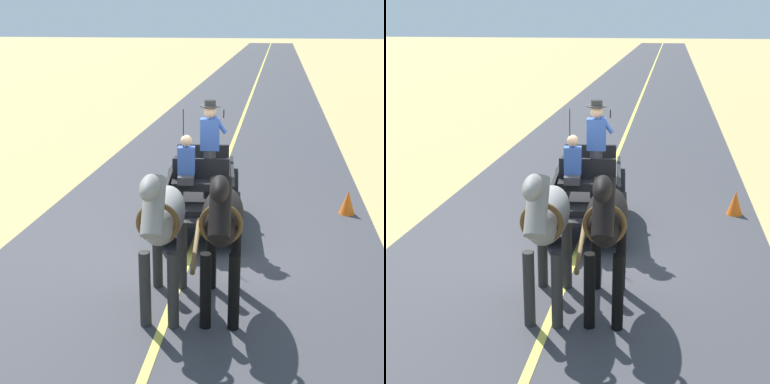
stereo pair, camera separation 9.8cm
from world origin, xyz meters
The scene contains 7 objects.
ground_plane centered at (0.00, 0.00, 0.00)m, with size 200.00×200.00×0.00m, color tan.
road_surface centered at (0.00, 0.00, 0.00)m, with size 6.66×160.00×0.01m, color #38383D.
road_centre_stripe centered at (0.00, 0.00, 0.01)m, with size 0.12×160.00×0.00m, color #DBCC4C.
horse_drawn_carriage centered at (-0.02, -0.72, 0.82)m, with size 1.64×4.52×2.50m.
horse_near_side centered at (-0.71, 2.25, 1.32)m, with size 0.65×2.13×2.21m.
horse_off_side centered at (0.08, 2.33, 1.32)m, with size 0.67×2.14×2.21m.
traffic_cone centered at (-2.88, -2.01, 0.25)m, with size 0.32×0.32×0.50m, color orange.
Camera 1 is at (-1.34, 8.86, 3.87)m, focal length 50.62 mm.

